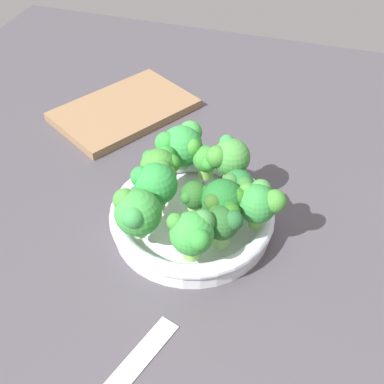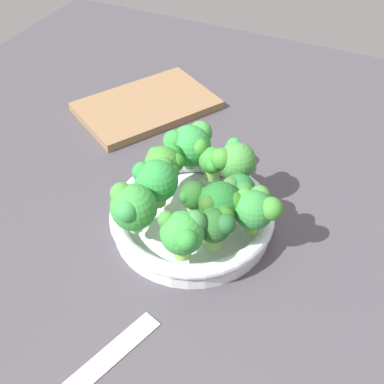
{
  "view_description": "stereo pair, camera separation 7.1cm",
  "coord_description": "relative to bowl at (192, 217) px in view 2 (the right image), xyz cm",
  "views": [
    {
      "loc": [
        -51.12,
        -16.94,
        55.14
      ],
      "look_at": [
        -0.81,
        -1.13,
        7.0
      ],
      "focal_mm": 47.56,
      "sensor_mm": 36.0,
      "label": 1
    },
    {
      "loc": [
        -48.52,
        -23.58,
        55.14
      ],
      "look_at": [
        -0.81,
        -1.13,
        7.0
      ],
      "focal_mm": 47.56,
      "sensor_mm": 36.0,
      "label": 2
    }
  ],
  "objects": [
    {
      "name": "ground_plane",
      "position": [
        0.81,
        1.13,
        -3.29
      ],
      "size": [
        130.0,
        130.0,
        2.5
      ],
      "primitive_type": "cube",
      "color": "#433F46"
    },
    {
      "name": "bowl",
      "position": [
        0.0,
        0.0,
        0.0
      ],
      "size": [
        24.14,
        24.14,
        4.0
      ],
      "color": "silver",
      "rests_on": "ground_plane"
    },
    {
      "name": "broccoli_floret_0",
      "position": [
        -5.08,
        -5.87,
        5.65
      ],
      "size": [
        4.85,
        5.13,
        6.03
      ],
      "color": "#7CB65D",
      "rests_on": "bowl"
    },
    {
      "name": "broccoli_floret_1",
      "position": [
        7.17,
        -0.07,
        5.14
      ],
      "size": [
        4.55,
        4.26,
        5.38
      ],
      "color": "#7FB852",
      "rests_on": "bowl"
    },
    {
      "name": "broccoli_floret_2",
      "position": [
        -0.37,
        -9.54,
        6.15
      ],
      "size": [
        6.32,
        6.77,
        6.69
      ],
      "color": "#79C44D",
      "rests_on": "bowl"
    },
    {
      "name": "broccoli_floret_3",
      "position": [
        -0.84,
        -0.72,
        5.13
      ],
      "size": [
        4.18,
        4.52,
        5.32
      ],
      "color": "#9AD473",
      "rests_on": "bowl"
    },
    {
      "name": "broccoli_floret_4",
      "position": [
        -7.3,
        5.35,
        6.27
      ],
      "size": [
        6.71,
        6.59,
        7.31
      ],
      "color": "#94CB73",
      "rests_on": "bowl"
    },
    {
      "name": "broccoli_floret_5",
      "position": [
        -1.03,
        4.99,
        6.27
      ],
      "size": [
        6.31,
        6.58,
        7.31
      ],
      "color": "#83B256",
      "rests_on": "bowl"
    },
    {
      "name": "broccoli_floret_6",
      "position": [
        2.64,
        -6.02,
        5.42
      ],
      "size": [
        4.71,
        4.82,
        5.79
      ],
      "color": "#88C75E",
      "rests_on": "bowl"
    },
    {
      "name": "broccoli_floret_7",
      "position": [
        -1.42,
        -4.92,
        5.87
      ],
      "size": [
        6.02,
        6.24,
        6.81
      ],
      "color": "#9FD56A",
      "rests_on": "bowl"
    },
    {
      "name": "broccoli_floret_8",
      "position": [
        7.53,
        -3.38,
        6.27
      ],
      "size": [
        5.85,
        6.31,
        7.12
      ],
      "color": "#8ECE5D",
      "rests_on": "bowl"
    },
    {
      "name": "broccoli_floret_9",
      "position": [
        8.6,
        4.31,
        6.14
      ],
      "size": [
        7.61,
        7.01,
        7.17
      ],
      "color": "#94D36F",
      "rests_on": "bowl"
    },
    {
      "name": "broccoli_floret_10",
      "position": [
        2.8,
        5.75,
        6.16
      ],
      "size": [
        6.36,
        5.78,
        6.93
      ],
      "color": "#93CC65",
      "rests_on": "bowl"
    },
    {
      "name": "broccoli_floret_11",
      "position": [
        -8.59,
        -2.83,
        6.27
      ],
      "size": [
        6.07,
        6.18,
        7.02
      ],
      "color": "#7DBB4E",
      "rests_on": "bowl"
    },
    {
      "name": "cutting_board",
      "position": [
        24.94,
        21.53,
        -1.24
      ],
      "size": [
        30.28,
        27.23,
        1.6
      ],
      "primitive_type": "cube",
      "rotation": [
        0.0,
        0.0,
        -0.54
      ],
      "color": "olive",
      "rests_on": "ground_plane"
    }
  ]
}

